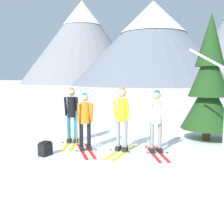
% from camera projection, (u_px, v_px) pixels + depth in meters
% --- Properties ---
extents(ground_plane, '(400.00, 400.00, 0.00)m').
position_uv_depth(ground_plane, '(99.00, 149.00, 7.62)').
color(ground_plane, white).
extents(skier_in_black, '(0.81, 1.77, 1.79)m').
position_uv_depth(skier_in_black, '(72.00, 113.00, 8.20)').
color(skier_in_black, yellow).
rests_on(skier_in_black, ground).
extents(skier_in_orange, '(1.19, 1.50, 1.67)m').
position_uv_depth(skier_in_orange, '(85.00, 119.00, 7.36)').
color(skier_in_orange, red).
rests_on(skier_in_orange, ground).
extents(skier_in_yellow, '(0.61, 1.70, 1.82)m').
position_uv_depth(skier_in_yellow, '(122.00, 116.00, 7.26)').
color(skier_in_yellow, yellow).
rests_on(skier_in_yellow, ground).
extents(skier_in_white, '(0.97, 1.58, 1.76)m').
position_uv_depth(skier_in_white, '(156.00, 118.00, 7.11)').
color(skier_in_white, red).
rests_on(skier_in_white, ground).
extents(pine_tree_mid, '(1.71, 1.71, 4.14)m').
position_uv_depth(pine_tree_mid, '(209.00, 84.00, 8.48)').
color(pine_tree_mid, '#51381E').
rests_on(pine_tree_mid, ground).
extents(backpack_on_snow_front, '(0.30, 0.36, 0.38)m').
position_uv_depth(backpack_on_snow_front, '(45.00, 149.00, 6.96)').
color(backpack_on_snow_front, black).
rests_on(backpack_on_snow_front, ground).
extents(mountain_ridge_distant, '(115.31, 56.94, 29.95)m').
position_uv_depth(mountain_ridge_distant, '(159.00, 40.00, 79.91)').
color(mountain_ridge_distant, gray).
rests_on(mountain_ridge_distant, ground).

